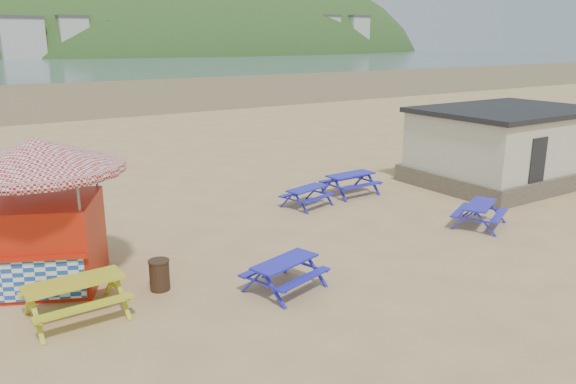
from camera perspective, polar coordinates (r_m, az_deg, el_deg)
ground at (r=17.81m, az=3.03°, el=-4.11°), size 400.00×400.00×0.00m
wet_sand at (r=69.51m, az=-25.10°, el=9.01°), size 400.00×400.00×0.00m
picnic_table_blue_a at (r=20.43m, az=1.95°, el=-0.51°), size 1.95×1.73×0.70m
picnic_table_blue_b at (r=22.12m, az=6.36°, el=0.81°), size 2.03×1.66×0.83m
picnic_table_blue_c at (r=23.48m, az=18.28°, el=0.75°), size 1.67×1.41×0.65m
picnic_table_blue_d at (r=13.76m, az=-0.33°, el=-8.43°), size 2.11×1.87×0.75m
picnic_table_blue_e at (r=19.29m, az=18.87°, el=-2.21°), size 2.26×2.10×0.76m
picnic_table_yellow at (r=13.28m, az=-20.75°, el=-10.14°), size 2.11×1.73×0.86m
ice_cream_kiosk at (r=14.71m, az=-23.74°, el=-0.16°), size 5.47×5.47×3.69m
litter_bin at (r=14.09m, az=-12.93°, el=-8.20°), size 0.52×0.52×0.76m
amenity_block at (r=25.47m, az=21.21°, el=4.44°), size 7.40×5.40×3.15m
headland_town at (r=263.43m, az=-11.00°, el=11.59°), size 264.00×144.00×108.00m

